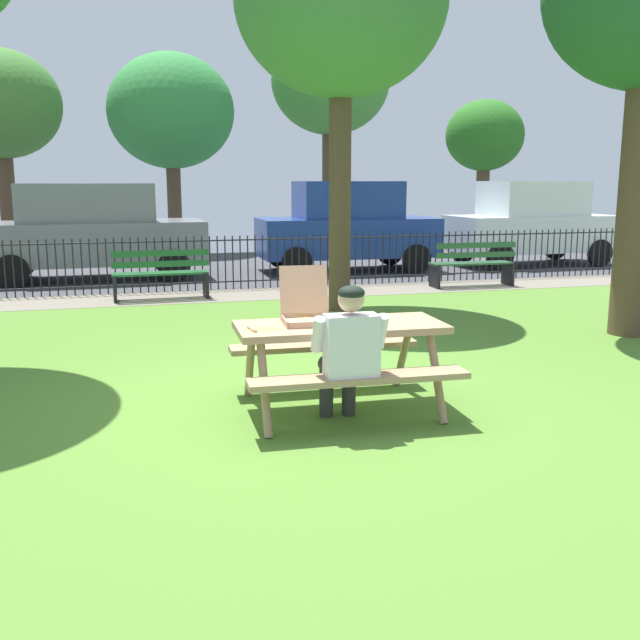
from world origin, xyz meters
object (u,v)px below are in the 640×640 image
(pizza_box_open, at_px, (307,312))
(parked_car_right, at_px, (347,226))
(adult_at_table, at_px, (348,350))
(park_bench_center, at_px, (161,275))
(park_bench_right, at_px, (473,265))
(pizza_slice_on_table, at_px, (263,329))
(far_tree_midleft, at_px, (0,106))
(tree_midground_left, at_px, (341,1))
(picnic_table_foreground, at_px, (340,343))
(parked_car_far_right, at_px, (531,223))
(far_tree_center, at_px, (171,112))
(far_tree_right, at_px, (485,138))
(far_tree_midright, at_px, (330,82))
(parked_car_center, at_px, (92,230))

(pizza_box_open, distance_m, parked_car_right, 9.93)
(adult_at_table, xyz_separation_m, park_bench_center, (-1.12, 7.04, -0.24))
(park_bench_center, distance_m, park_bench_right, 5.81)
(pizza_slice_on_table, bearing_deg, far_tree_midleft, 104.73)
(park_bench_center, bearing_deg, tree_midground_left, -33.27)
(pizza_slice_on_table, relative_size, far_tree_midleft, 0.05)
(pizza_box_open, relative_size, far_tree_midleft, 0.10)
(pizza_slice_on_table, distance_m, tree_midground_left, 6.53)
(picnic_table_foreground, distance_m, tree_midground_left, 6.39)
(picnic_table_foreground, relative_size, park_bench_center, 1.14)
(tree_midground_left, bearing_deg, pizza_box_open, -110.05)
(park_bench_center, distance_m, parked_car_far_right, 9.34)
(tree_midground_left, bearing_deg, far_tree_midleft, 120.55)
(parked_car_right, bearing_deg, park_bench_center, -145.00)
(pizza_box_open, bearing_deg, picnic_table_foreground, -28.56)
(adult_at_table, xyz_separation_m, far_tree_center, (-0.24, 15.76, 3.21))
(picnic_table_foreground, height_order, far_tree_right, far_tree_right)
(parked_car_far_right, distance_m, far_tree_midleft, 13.94)
(parked_car_right, xyz_separation_m, far_tree_midright, (1.25, 5.75, 3.80))
(pizza_slice_on_table, xyz_separation_m, park_bench_right, (5.30, 6.62, -0.36))
(pizza_slice_on_table, distance_m, park_bench_right, 8.49)
(parked_car_right, bearing_deg, park_bench_right, -61.97)
(parked_car_far_right, bearing_deg, far_tree_center, 144.14)
(park_bench_right, xyz_separation_m, far_tree_midright, (-0.32, 8.71, 4.39))
(parked_car_far_right, xyz_separation_m, far_tree_midleft, (-12.36, 5.75, 2.91))
(parked_car_far_right, distance_m, far_tree_midright, 7.66)
(parked_car_right, bearing_deg, parked_car_center, -179.99)
(picnic_table_foreground, bearing_deg, tree_midground_left, 73.33)
(pizza_box_open, height_order, far_tree_midright, far_tree_midright)
(parked_car_right, bearing_deg, tree_midground_left, -108.69)
(pizza_slice_on_table, bearing_deg, picnic_table_foreground, 6.20)
(park_bench_right, bearing_deg, far_tree_midleft, 136.97)
(far_tree_center, distance_m, far_tree_midright, 4.70)
(far_tree_midright, bearing_deg, far_tree_right, 0.00)
(adult_at_table, relative_size, tree_midground_left, 0.20)
(park_bench_center, height_order, far_tree_midleft, far_tree_midleft)
(park_bench_right, height_order, tree_midground_left, tree_midground_left)
(pizza_slice_on_table, distance_m, parked_car_right, 10.28)
(parked_car_center, relative_size, far_tree_right, 1.00)
(park_bench_right, xyz_separation_m, far_tree_center, (-4.93, 8.71, 3.45))
(pizza_box_open, height_order, far_tree_midleft, far_tree_midleft)
(parked_car_right, distance_m, far_tree_midleft, 10.08)
(pizza_box_open, xyz_separation_m, tree_midground_left, (1.70, 4.67, 3.69))
(parked_car_center, relative_size, far_tree_center, 0.82)
(park_bench_right, relative_size, far_tree_center, 0.29)
(far_tree_midright, bearing_deg, adult_at_table, -105.50)
(pizza_box_open, xyz_separation_m, far_tree_midright, (4.55, 15.11, 3.95))
(park_bench_center, distance_m, far_tree_right, 13.97)
(park_bench_right, distance_m, far_tree_center, 10.59)
(pizza_box_open, distance_m, parked_car_far_right, 12.25)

